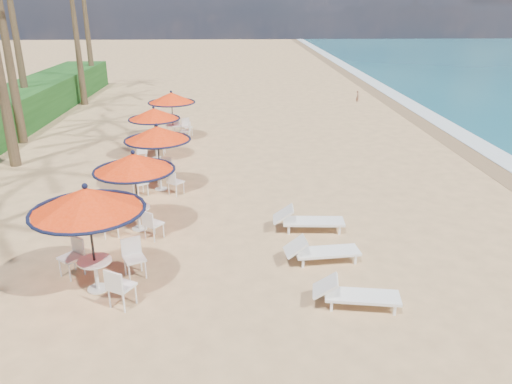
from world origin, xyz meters
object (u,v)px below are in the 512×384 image
Objects in this scene: station_1 at (134,170)px; station_2 at (158,142)px; station_3 at (154,120)px; station_4 at (173,103)px; station_0 at (90,213)px; lounger_far at (306,220)px; lounger_mid at (320,250)px; lounger_near at (353,294)px.

station_2 is (0.18, 3.31, -0.08)m from station_1.
station_4 is (0.44, 3.17, 0.07)m from station_3.
station_0 is 1.17× the size of station_3.
station_0 is 13.46m from station_4.
station_2 is at bearing 86.82° from station_1.
station_3 is at bearing 129.26° from lounger_far.
station_1 is 1.07× the size of station_3.
station_4 is 13.44m from lounger_mid.
lounger_mid is at bearing 11.44° from station_0.
station_1 is 1.00× the size of station_2.
station_3 is (-0.20, 10.29, -0.28)m from station_0.
station_2 is 9.12m from lounger_near.
lounger_far is at bearing -2.76° from station_1.
station_1 reaches higher than station_3.
lounger_mid is at bearing 110.25° from lounger_near.
lounger_near is at bearing -55.14° from station_2.
station_2 is at bearing 85.47° from station_0.
station_1 is 10.31m from station_4.
station_0 is 6.48m from station_2.
station_3 is at bearing -97.90° from station_4.
lounger_far is at bearing 106.01° from lounger_near.
station_4 is 1.20× the size of lounger_near.
lounger_near is (5.66, -0.93, -1.59)m from station_0.
lounger_near is (5.86, -11.22, -1.31)m from station_3.
station_2 is at bearing -79.49° from station_3.
station_1 is 1.21× the size of lounger_mid.
station_1 is at bearing 151.24° from lounger_mid.
station_3 is 3.20m from station_4.
station_0 is 1.12× the size of station_4.
station_3 is at bearing 91.10° from station_0.
station_3 reaches higher than lounger_near.
station_3 is at bearing 114.81° from lounger_mid.
station_1 reaches higher than lounger_near.
station_3 is at bearing 94.22° from station_1.
station_2 is 7.32m from lounger_mid.
lounger_near is at bearing -62.42° from station_3.
station_4 reaches higher than lounger_mid.
station_2 reaches higher than lounger_near.
station_2 reaches higher than station_3.
station_1 is 1.23× the size of lounger_near.
station_1 is 1.03× the size of station_4.
lounger_mid is at bearing -59.44° from station_3.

